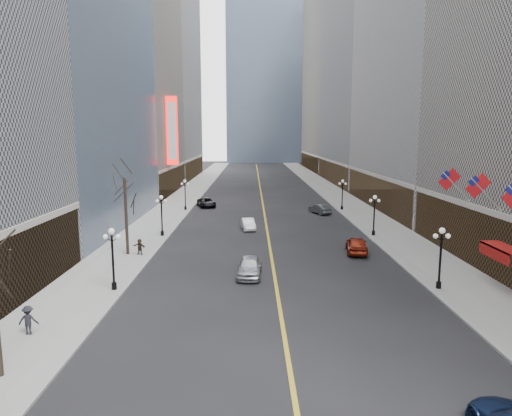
{
  "coord_description": "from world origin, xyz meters",
  "views": [
    {
      "loc": [
        -1.82,
        -1.78,
        11.16
      ],
      "look_at": [
        -1.65,
        16.73,
        8.22
      ],
      "focal_mm": 32.0,
      "sensor_mm": 36.0,
      "label": 1
    }
  ],
  "objects_px": {
    "car_nb_near": "(250,267)",
    "car_nb_mid": "(248,224)",
    "streetlamp_east_1": "(441,252)",
    "car_sb_mid": "(357,245)",
    "streetlamp_west_1": "(112,252)",
    "streetlamp_west_3": "(185,191)",
    "streetlamp_west_2": "(162,211)",
    "streetlamp_east_3": "(342,191)",
    "car_nb_far": "(206,202)",
    "car_sb_far": "(320,209)",
    "streetlamp_east_2": "(374,211)"
  },
  "relations": [
    {
      "from": "car_nb_near",
      "to": "car_nb_mid",
      "type": "bearing_deg",
      "value": 94.21
    },
    {
      "from": "streetlamp_east_1",
      "to": "car_sb_mid",
      "type": "relative_size",
      "value": 0.96
    },
    {
      "from": "streetlamp_west_1",
      "to": "streetlamp_west_3",
      "type": "distance_m",
      "value": 36.0
    },
    {
      "from": "streetlamp_west_2",
      "to": "car_nb_near",
      "type": "bearing_deg",
      "value": -55.83
    },
    {
      "from": "streetlamp_west_3",
      "to": "car_nb_near",
      "type": "xyz_separation_m",
      "value": [
        9.8,
        -32.44,
        -2.12
      ]
    },
    {
      "from": "streetlamp_east_3",
      "to": "car_nb_near",
      "type": "distance_m",
      "value": 35.32
    },
    {
      "from": "streetlamp_east_3",
      "to": "car_nb_far",
      "type": "relative_size",
      "value": 0.89
    },
    {
      "from": "streetlamp_east_1",
      "to": "car_sb_mid",
      "type": "distance_m",
      "value": 11.53
    },
    {
      "from": "car_nb_mid",
      "to": "car_sb_far",
      "type": "bearing_deg",
      "value": 39.17
    },
    {
      "from": "streetlamp_west_1",
      "to": "car_nb_far",
      "type": "xyz_separation_m",
      "value": [
        2.8,
        39.65,
        -2.19
      ]
    },
    {
      "from": "streetlamp_west_3",
      "to": "car_sb_far",
      "type": "bearing_deg",
      "value": -8.53
    },
    {
      "from": "car_nb_near",
      "to": "streetlamp_east_2",
      "type": "bearing_deg",
      "value": 49.7
    },
    {
      "from": "streetlamp_east_3",
      "to": "car_sb_far",
      "type": "bearing_deg",
      "value": -141.91
    },
    {
      "from": "streetlamp_east_1",
      "to": "streetlamp_west_3",
      "type": "distance_m",
      "value": 43.05
    },
    {
      "from": "car_nb_mid",
      "to": "car_sb_mid",
      "type": "relative_size",
      "value": 0.85
    },
    {
      "from": "streetlamp_west_3",
      "to": "car_sb_mid",
      "type": "distance_m",
      "value": 32.29
    },
    {
      "from": "car_nb_mid",
      "to": "car_sb_far",
      "type": "height_order",
      "value": "car_sb_far"
    },
    {
      "from": "car_sb_far",
      "to": "car_nb_far",
      "type": "bearing_deg",
      "value": -44.16
    },
    {
      "from": "streetlamp_east_3",
      "to": "streetlamp_west_2",
      "type": "height_order",
      "value": "same"
    },
    {
      "from": "car_nb_near",
      "to": "car_sb_far",
      "type": "xyz_separation_m",
      "value": [
        10.01,
        29.47,
        -0.09
      ]
    },
    {
      "from": "streetlamp_east_1",
      "to": "car_nb_far",
      "type": "xyz_separation_m",
      "value": [
        -20.8,
        39.65,
        -2.19
      ]
    },
    {
      "from": "streetlamp_east_3",
      "to": "car_nb_mid",
      "type": "xyz_separation_m",
      "value": [
        -14.06,
        -13.99,
        -2.24
      ]
    },
    {
      "from": "streetlamp_east_1",
      "to": "streetlamp_east_2",
      "type": "bearing_deg",
      "value": 90.0
    },
    {
      "from": "car_nb_near",
      "to": "car_nb_far",
      "type": "relative_size",
      "value": 0.9
    },
    {
      "from": "streetlamp_west_2",
      "to": "car_sb_far",
      "type": "relative_size",
      "value": 1.07
    },
    {
      "from": "streetlamp_west_1",
      "to": "streetlamp_west_2",
      "type": "bearing_deg",
      "value": 90.0
    },
    {
      "from": "streetlamp_west_2",
      "to": "car_nb_near",
      "type": "xyz_separation_m",
      "value": [
        9.8,
        -14.44,
        -2.12
      ]
    },
    {
      "from": "streetlamp_west_1",
      "to": "streetlamp_west_3",
      "type": "bearing_deg",
      "value": 90.0
    },
    {
      "from": "car_sb_mid",
      "to": "car_sb_far",
      "type": "height_order",
      "value": "car_sb_mid"
    },
    {
      "from": "streetlamp_east_1",
      "to": "car_nb_mid",
      "type": "distance_m",
      "value": 26.21
    },
    {
      "from": "streetlamp_east_1",
      "to": "streetlamp_east_3",
      "type": "relative_size",
      "value": 1.0
    },
    {
      "from": "streetlamp_east_3",
      "to": "car_sb_far",
      "type": "height_order",
      "value": "streetlamp_east_3"
    },
    {
      "from": "streetlamp_east_2",
      "to": "streetlamp_west_3",
      "type": "distance_m",
      "value": 29.68
    },
    {
      "from": "streetlamp_west_1",
      "to": "car_nb_near",
      "type": "height_order",
      "value": "streetlamp_west_1"
    },
    {
      "from": "streetlamp_east_3",
      "to": "car_nb_near",
      "type": "relative_size",
      "value": 0.98
    },
    {
      "from": "streetlamp_east_3",
      "to": "car_nb_far",
      "type": "distance_m",
      "value": 21.23
    },
    {
      "from": "car_nb_mid",
      "to": "car_nb_near",
      "type": "bearing_deg",
      "value": -97.03
    },
    {
      "from": "streetlamp_east_3",
      "to": "car_sb_mid",
      "type": "relative_size",
      "value": 0.96
    },
    {
      "from": "car_nb_near",
      "to": "car_sb_mid",
      "type": "distance_m",
      "value": 12.52
    },
    {
      "from": "streetlamp_west_2",
      "to": "car_sb_far",
      "type": "height_order",
      "value": "streetlamp_west_2"
    },
    {
      "from": "streetlamp_east_1",
      "to": "streetlamp_east_3",
      "type": "distance_m",
      "value": 36.0
    },
    {
      "from": "car_nb_mid",
      "to": "car_nb_far",
      "type": "height_order",
      "value": "car_nb_far"
    },
    {
      "from": "streetlamp_west_1",
      "to": "car_nb_mid",
      "type": "height_order",
      "value": "streetlamp_west_1"
    },
    {
      "from": "streetlamp_east_3",
      "to": "streetlamp_east_2",
      "type": "bearing_deg",
      "value": -90.0
    },
    {
      "from": "car_nb_mid",
      "to": "streetlamp_east_1",
      "type": "bearing_deg",
      "value": -65.27
    },
    {
      "from": "car_nb_mid",
      "to": "car_sb_mid",
      "type": "bearing_deg",
      "value": -54.78
    },
    {
      "from": "streetlamp_west_1",
      "to": "streetlamp_west_2",
      "type": "distance_m",
      "value": 18.0
    },
    {
      "from": "streetlamp_east_2",
      "to": "streetlamp_west_1",
      "type": "height_order",
      "value": "same"
    },
    {
      "from": "streetlamp_east_2",
      "to": "car_sb_far",
      "type": "height_order",
      "value": "streetlamp_east_2"
    },
    {
      "from": "streetlamp_east_2",
      "to": "car_sb_mid",
      "type": "relative_size",
      "value": 0.96
    }
  ]
}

